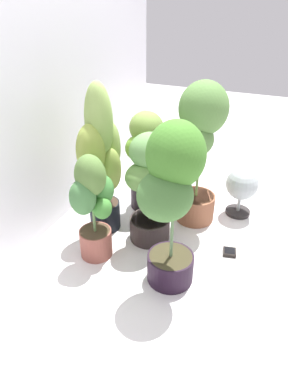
{
  "coord_description": "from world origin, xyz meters",
  "views": [
    {
      "loc": [
        -1.76,
        -0.53,
        1.47
      ],
      "look_at": [
        0.02,
        0.21,
        0.34
      ],
      "focal_mm": 32.88,
      "sensor_mm": 36.0,
      "label": 1
    }
  ],
  "objects": [
    {
      "name": "ground_plane",
      "position": [
        0.0,
        0.0,
        0.0
      ],
      "size": [
        8.0,
        8.0,
        0.0
      ],
      "primitive_type": "plane",
      "color": "silver",
      "rests_on": "ground"
    },
    {
      "name": "mylar_back_wall",
      "position": [
        0.0,
        0.86,
        1.0
      ],
      "size": [
        3.2,
        0.01,
        2.0
      ],
      "primitive_type": "cube",
      "color": "silver",
      "rests_on": "ground"
    },
    {
      "name": "potted_plant_back_left",
      "position": [
        -0.28,
        0.41,
        0.37
      ],
      "size": [
        0.35,
        0.26,
        0.69
      ],
      "color": "brown",
      "rests_on": "ground"
    },
    {
      "name": "potted_plant_back_right",
      "position": [
        0.36,
        0.33,
        0.42
      ],
      "size": [
        0.39,
        0.28,
        0.75
      ],
      "color": "black",
      "rests_on": "ground"
    },
    {
      "name": "potted_plant_back_center",
      "position": [
        -0.01,
        0.49,
        0.54
      ],
      "size": [
        0.35,
        0.26,
        1.01
      ],
      "color": "black",
      "rests_on": "ground"
    },
    {
      "name": "potted_plant_front_right",
      "position": [
        0.33,
        -0.05,
        0.6
      ],
      "size": [
        0.43,
        0.42,
        0.99
      ],
      "color": "brown",
      "rests_on": "ground"
    },
    {
      "name": "potted_plant_center",
      "position": [
        -0.0,
        0.16,
        0.42
      ],
      "size": [
        0.44,
        0.36,
        0.75
      ],
      "color": "#2C2321",
      "rests_on": "ground"
    },
    {
      "name": "potted_plant_front_left",
      "position": [
        -0.34,
        -0.08,
        0.58
      ],
      "size": [
        0.44,
        0.39,
        0.95
      ],
      "color": "black",
      "rests_on": "ground"
    },
    {
      "name": "hygrometer_box",
      "position": [
        0.04,
        -0.37,
        0.01
      ],
      "size": [
        0.09,
        0.09,
        0.03
      ],
      "rotation": [
        0.0,
        0.0,
        -2.94
      ],
      "color": "black",
      "rests_on": "ground"
    },
    {
      "name": "floor_fan",
      "position": [
        0.52,
        -0.33,
        0.23
      ],
      "size": [
        0.32,
        0.32,
        0.36
      ],
      "rotation": [
        0.0,
        0.0,
        0.7
      ],
      "color": "#272423",
      "rests_on": "ground"
    }
  ]
}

